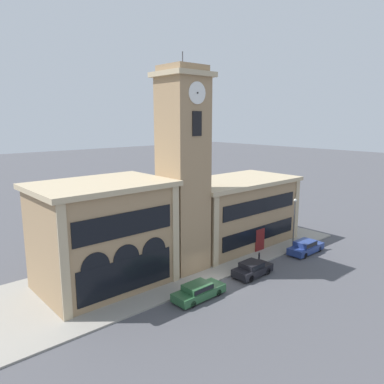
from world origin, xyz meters
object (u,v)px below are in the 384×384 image
Objects in this scene: parked_car_far at (306,247)px; street_lamp at (294,216)px; bollard at (259,257)px; parked_car_near at (198,291)px; parked_car_mid at (252,268)px.

street_lamp reaches higher than parked_car_far.
bollard is (-6.23, -0.06, -3.33)m from street_lamp.
parked_car_far is at bearing -85.68° from street_lamp.
street_lamp reaches higher than parked_car_near.
street_lamp is at bearing 8.69° from parked_car_mid.
parked_car_near is 4.54× the size of bollard.
parked_car_far reaches higher than parked_car_near.
bollard is at bearing -179.44° from street_lamp.
parked_car_mid is at bearing -152.79° from bollard.
parked_car_near is 16.34m from parked_car_far.
bollard is (-6.35, 1.53, -0.10)m from parked_car_far.
street_lamp is 7.06m from bollard.
parked_car_mid is at bearing -1.10° from parked_car_near.
parked_car_mid is at bearing -170.20° from street_lamp.
parked_car_mid reaches higher than parked_car_near.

